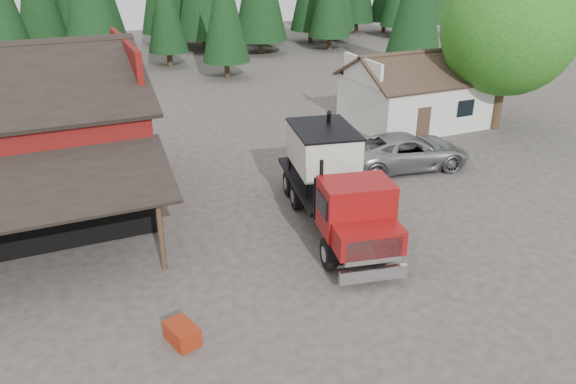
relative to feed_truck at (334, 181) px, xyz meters
name	(u,v)px	position (x,y,z in m)	size (l,w,h in m)	color
ground	(328,263)	(-1.60, -2.65, -2.02)	(120.00, 120.00, 0.00)	#403733
farmhouse	(415,98)	(11.40, 10.35, -0.35)	(8.60, 6.42, 4.65)	silver
deciduous_tree	(509,32)	(15.41, 7.32, 3.89)	(8.00, 8.00, 10.20)	#382619
conifer_backdrop	(132,58)	(-1.60, 39.35, -2.02)	(76.00, 16.00, 16.00)	black
near_pine_b	(224,6)	(4.40, 27.35, 3.87)	(3.96, 3.96, 10.40)	#382619
feed_truck	(334,181)	(0.00, 0.00, 0.00)	(4.35, 9.88, 4.32)	black
silver_car	(407,151)	(6.53, 4.13, -1.12)	(2.99, 6.48, 1.80)	#929499
equip_box	(182,334)	(-7.60, -4.80, -1.72)	(0.70, 1.10, 0.60)	maroon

